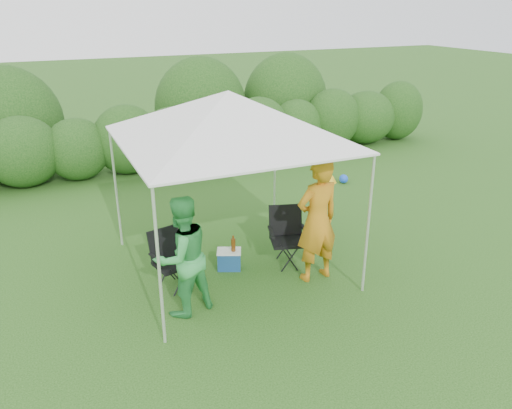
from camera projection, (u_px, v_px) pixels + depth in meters
name	position (u px, v px, depth m)	size (l,w,h in m)	color
ground	(244.00, 280.00, 7.72)	(70.00, 70.00, 0.00)	#2F5E1D
hedge	(155.00, 138.00, 12.53)	(16.92, 1.53, 1.80)	#254F18
canopy	(229.00, 116.00, 7.22)	(3.10, 3.10, 2.83)	silver
chair_right	(287.00, 232.00, 8.07)	(0.70, 0.66, 0.95)	black
chair_left	(170.00, 255.00, 7.40)	(0.64, 0.61, 0.90)	black
man	(317.00, 220.00, 7.44)	(0.71, 0.47, 1.95)	#C37716
woman	(182.00, 256.00, 6.64)	(0.83, 0.64, 1.70)	green
cooler	(229.00, 259.00, 8.01)	(0.46, 0.40, 0.32)	navy
bottle	(233.00, 243.00, 7.88)	(0.07, 0.07, 0.27)	#592D0C
lawn_toy	(334.00, 178.00, 11.86)	(0.53, 0.44, 0.26)	gold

